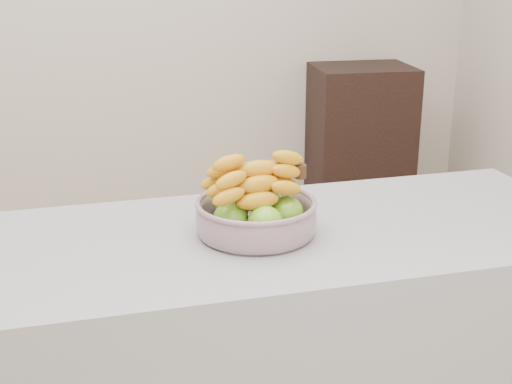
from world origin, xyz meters
TOP-DOWN VIEW (x-y plane):
  - cabinet at (1.32, 1.78)m, footprint 0.55×0.45m
  - fruit_bowl at (0.20, -0.23)m, footprint 0.27×0.27m

SIDE VIEW (x-z plane):
  - cabinet at x=1.32m, z-range 0.00..0.92m
  - fruit_bowl at x=0.20m, z-range 0.87..1.04m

